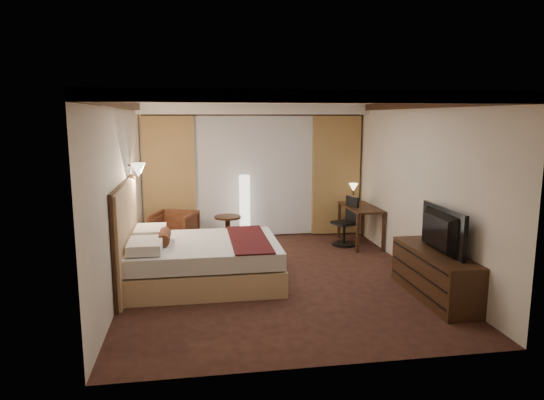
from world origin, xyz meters
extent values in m
cube|color=black|center=(0.00, 0.00, 0.00)|extent=(4.50, 5.50, 0.01)
cube|color=white|center=(0.00, 0.00, 2.70)|extent=(4.50, 5.50, 0.01)
cube|color=beige|center=(0.00, 2.75, 1.35)|extent=(4.50, 0.02, 2.70)
cube|color=beige|center=(-2.25, 0.00, 1.35)|extent=(0.02, 5.50, 2.70)
cube|color=beige|center=(2.25, 0.00, 1.35)|extent=(0.02, 5.50, 2.70)
cube|color=white|center=(0.00, 2.50, 2.60)|extent=(4.50, 0.50, 0.20)
cube|color=silver|center=(0.00, 2.67, 1.25)|extent=(2.48, 0.04, 2.45)
cube|color=tan|center=(-1.70, 2.61, 1.25)|extent=(1.00, 0.14, 2.45)
cube|color=tan|center=(1.70, 2.61, 1.25)|extent=(1.00, 0.14, 2.45)
imported|color=#452A14|center=(-1.61, 1.97, 0.39)|extent=(0.95, 0.92, 0.77)
imported|color=black|center=(1.97, -1.17, 0.99)|extent=(0.69, 1.16, 0.15)
camera|label=1|loc=(-1.20, -7.09, 2.46)|focal=32.00mm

